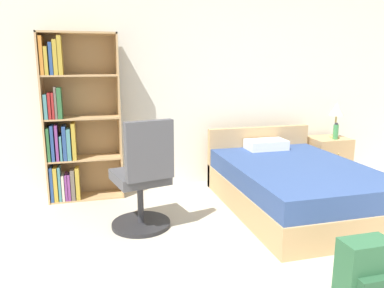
% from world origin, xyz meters
% --- Properties ---
extents(wall_back, '(9.00, 0.06, 2.60)m').
position_xyz_m(wall_back, '(0.00, 3.23, 1.30)').
color(wall_back, silver).
rests_on(wall_back, ground_plane).
extents(bookshelf, '(0.85, 0.31, 1.92)m').
position_xyz_m(bookshelf, '(-1.95, 2.99, 0.91)').
color(bookshelf, tan).
rests_on(bookshelf, ground_plane).
extents(bed, '(1.39, 2.01, 0.76)m').
position_xyz_m(bed, '(0.40, 2.07, 0.26)').
color(bed, tan).
rests_on(bed, ground_plane).
extents(office_chair, '(0.58, 0.65, 1.09)m').
position_xyz_m(office_chair, '(-1.28, 1.92, 0.49)').
color(office_chair, '#232326').
rests_on(office_chair, ground_plane).
extents(nightstand, '(0.51, 0.46, 0.58)m').
position_xyz_m(nightstand, '(1.42, 2.91, 0.29)').
color(nightstand, tan).
rests_on(nightstand, ground_plane).
extents(table_lamp, '(0.20, 0.20, 0.49)m').
position_xyz_m(table_lamp, '(1.49, 2.90, 0.96)').
color(table_lamp, tan).
rests_on(table_lamp, nightstand).
extents(water_bottle, '(0.07, 0.07, 0.22)m').
position_xyz_m(water_bottle, '(1.44, 2.80, 0.68)').
color(water_bottle, '#3F8C4C').
rests_on(water_bottle, nightstand).
extents(backpack_green, '(0.35, 0.26, 0.41)m').
position_xyz_m(backpack_green, '(0.04, 0.47, 0.20)').
color(backpack_green, '#2D603D').
rests_on(backpack_green, ground_plane).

